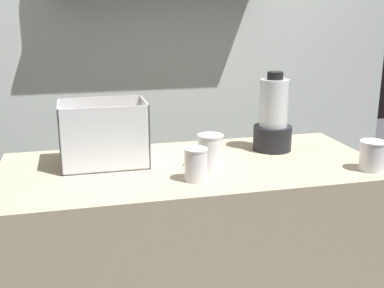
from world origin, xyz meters
TOP-DOWN VIEW (x-y plane):
  - counter at (0.00, 0.00)m, footprint 1.40×0.64m
  - back_wall_unit at (-0.00, 0.77)m, footprint 2.60×0.24m
  - carrot_display_bin at (-0.31, 0.09)m, footprint 0.31×0.21m
  - blender_pitcher at (0.37, 0.11)m, footprint 0.16×0.16m
  - juice_cup_orange_far_left at (-0.03, -0.17)m, footprint 0.08×0.08m
  - juice_cup_mango_left at (0.06, -0.05)m, footprint 0.09×0.09m
  - juice_cup_pomegranate_middle at (0.61, -0.22)m, footprint 0.09×0.09m

SIDE VIEW (x-z plane):
  - counter at x=0.00m, z-range 0.00..0.90m
  - juice_cup_pomegranate_middle at x=0.61m, z-range 0.89..1.00m
  - juice_cup_orange_far_left at x=-0.03m, z-range 0.89..1.01m
  - juice_cup_mango_left at x=0.06m, z-range 0.89..1.02m
  - carrot_display_bin at x=-0.31m, z-range 0.86..1.09m
  - blender_pitcher at x=0.37m, z-range 0.87..1.19m
  - back_wall_unit at x=0.00m, z-range 0.01..2.51m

